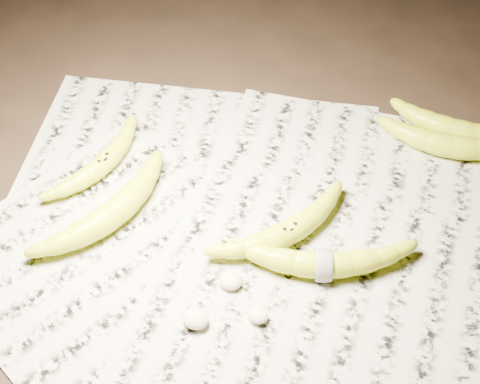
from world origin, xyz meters
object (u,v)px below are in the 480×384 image
(banana_left_a, at_px, (103,162))
(banana_upper_b, at_px, (453,128))
(banana_upper_a, at_px, (452,144))
(banana_center, at_px, (288,231))
(banana_taped, at_px, (323,263))
(banana_left_b, at_px, (112,212))

(banana_left_a, height_order, banana_upper_b, banana_upper_b)
(banana_upper_a, relative_size, banana_upper_b, 1.11)
(banana_left_a, relative_size, banana_center, 0.92)
(banana_taped, xyz_separation_m, banana_upper_b, (0.14, 0.32, -0.00))
(banana_taped, bearing_deg, banana_upper_a, 46.32)
(banana_left_b, distance_m, banana_upper_b, 0.55)
(banana_center, distance_m, banana_upper_b, 0.34)
(banana_left_a, distance_m, banana_center, 0.31)
(banana_left_b, xyz_separation_m, banana_upper_b, (0.45, 0.32, -0.00))
(banana_left_a, height_order, banana_upper_a, banana_upper_a)
(banana_left_b, height_order, banana_upper_b, banana_left_b)
(banana_left_a, height_order, banana_left_b, banana_left_b)
(banana_left_b, bearing_deg, banana_left_a, 57.00)
(banana_taped, bearing_deg, banana_left_a, 150.76)
(banana_center, height_order, banana_taped, banana_taped)
(banana_left_a, distance_m, banana_upper_b, 0.55)
(banana_left_a, bearing_deg, banana_upper_a, -51.68)
(banana_left_b, height_order, banana_upper_a, banana_left_b)
(banana_center, height_order, banana_upper_b, same)
(banana_taped, bearing_deg, banana_center, 130.15)
(banana_left_b, relative_size, banana_center, 1.08)
(banana_center, bearing_deg, banana_upper_b, 4.57)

